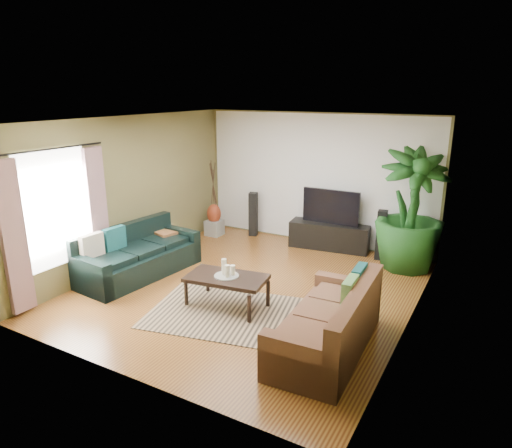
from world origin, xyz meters
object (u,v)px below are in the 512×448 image
Objects in this scene: sofa_left at (138,252)px; television at (331,207)px; speaker_left at (253,214)px; side_table at (168,243)px; sofa_right at (327,318)px; pedestal at (214,228)px; potted_plant at (411,210)px; tv_stand at (329,236)px; speaker_right at (381,235)px; coffee_table at (227,291)px; vase at (214,214)px.

television reaches higher than sofa_left.
side_table is (-0.73, -2.03, -0.20)m from speaker_left.
speaker_left is at bearing 70.09° from side_table.
sofa_right reaches higher than side_table.
sofa_right is 6.00× the size of pedestal.
television is 3.29m from side_table.
sofa_right is at bearing -95.19° from potted_plant.
speaker_left is (-1.79, 0.00, -0.39)m from television.
speaker_right is at bearing -12.90° from tv_stand.
coffee_table is at bearing -29.40° from side_table.
television reaches higher than coffee_table.
sofa_left reaches higher than tv_stand.
side_table is at bearing -157.49° from potted_plant.
pedestal is (-2.55, -0.42, -0.71)m from television.
sofa_right is at bearing -39.47° from vase.
tv_stand is at bearing 9.35° from pedestal.
speaker_left is (-1.79, 0.00, 0.22)m from tv_stand.
sofa_left is 4.49m from speaker_right.
vase is at bearing 90.97° from side_table.
side_table reaches higher than tv_stand.
side_table is at bearing -148.40° from tv_stand.
pedestal is at bearing -170.65° from television.
speaker_right is (-0.23, 3.48, 0.05)m from sofa_right.
speaker_left is 1.72× the size of side_table.
tv_stand is (0.42, 3.21, 0.03)m from coffee_table.
sofa_left is 3.81m from tv_stand.
side_table is (-3.59, -1.92, -0.20)m from speaker_right.
potted_plant is (2.01, 2.89, 0.85)m from coffee_table.
potted_plant is at bearing -23.07° from speaker_left.
coffee_table is 0.54× the size of potted_plant.
tv_stand is at bearing -162.89° from sofa_right.
coffee_table is 3.24m from tv_stand.
speaker_right is at bearing -45.24° from sofa_left.
sofa_left is 1.87× the size of television.
speaker_right is (1.06, -0.11, 0.21)m from tv_stand.
side_table is (-4.12, -1.71, -0.81)m from potted_plant.
speaker_left is at bearing -6.41° from sofa_left.
tv_stand is at bearing 0.00° from television.
television reaches higher than pedestal.
potted_plant is at bearing 1.40° from vase.
pedestal is 0.32m from vase.
tv_stand is 1.09m from speaker_right.
vase is at bearing 0.00° from pedestal.
potted_plant is at bearing 1.40° from pedestal.
pedestal is at bearing -132.25° from sofa_right.
speaker_right is at bearing 158.24° from potted_plant.
tv_stand is at bearing 74.26° from coffee_table.
speaker_left reaches higher than sofa_right.
speaker_right is 3.64m from pedestal.
vase is (0.00, 0.00, 0.32)m from pedestal.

